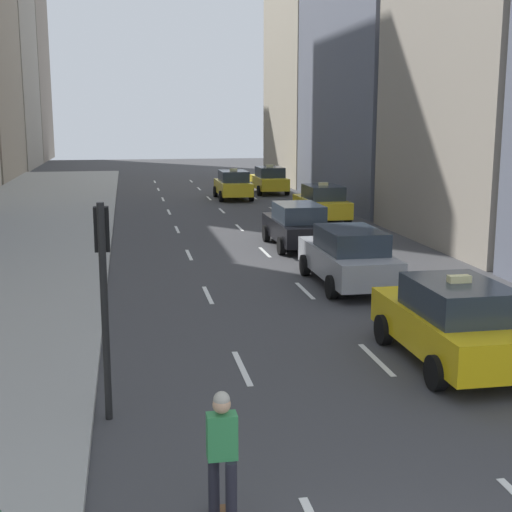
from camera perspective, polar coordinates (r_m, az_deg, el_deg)
sidewalk_left at (r=32.99m, az=-18.33°, el=2.09°), size 8.00×66.00×0.15m
lane_markings at (r=29.14m, az=-0.41°, el=1.39°), size 5.72×56.00×0.01m
taxi_lead at (r=14.86m, az=15.43°, el=-5.07°), size 2.02×4.40×1.87m
taxi_second at (r=43.25m, az=-1.85°, el=5.73°), size 2.02×4.40×1.87m
taxi_third at (r=34.17m, az=5.29°, el=4.26°), size 2.02×4.40×1.87m
taxi_fourth at (r=46.51m, az=1.07°, el=6.11°), size 2.02×4.40×1.87m
sedan_black_near at (r=27.16m, az=3.30°, el=2.49°), size 2.02×4.63×1.69m
sedan_silver_behind at (r=21.08m, az=7.38°, el=-0.02°), size 2.02×4.81×1.74m
skateboarder at (r=8.83m, az=-2.73°, el=-15.50°), size 0.36×0.80×1.75m
traffic_light_pole at (r=11.68m, az=-12.11°, el=-1.54°), size 0.24×0.42×3.60m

